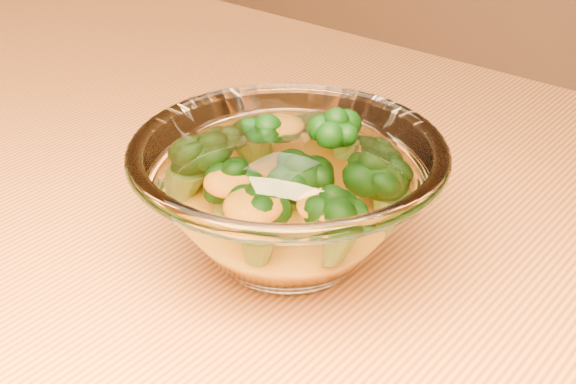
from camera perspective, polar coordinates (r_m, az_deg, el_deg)
The scene contains 4 objects.
table at distance 0.65m, azimuth -7.88°, elevation -8.70°, with size 1.20×0.80×0.75m.
glass_bowl at distance 0.51m, azimuth -0.00°, elevation -0.42°, with size 0.20×0.20×0.09m.
cheese_sauce at distance 0.52m, azimuth -0.00°, elevation -2.19°, with size 0.10×0.10×0.03m, color orange.
broccoli_heap at distance 0.51m, azimuth -0.07°, elevation 1.03°, with size 0.14×0.14×0.07m.
Camera 1 is at (0.38, -0.33, 1.06)m, focal length 50.00 mm.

